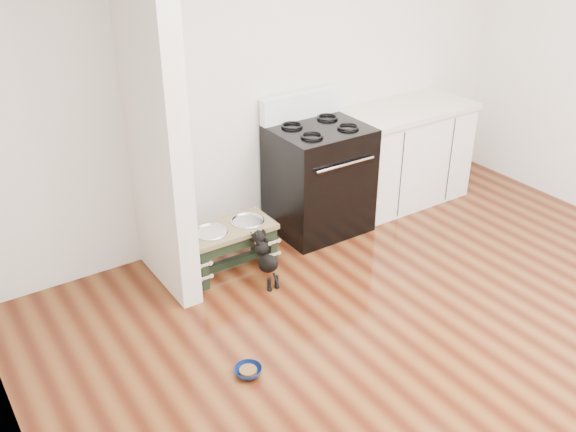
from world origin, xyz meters
name	(u,v)px	position (x,y,z in m)	size (l,w,h in m)	color
ground	(491,380)	(0.00, 0.00, 0.00)	(5.00, 5.00, 0.00)	#3F180B
room_shell	(539,130)	(0.00, 0.00, 1.62)	(5.00, 5.00, 5.00)	silver
partition_wall	(153,110)	(-1.18, 2.10, 1.35)	(0.15, 0.80, 2.70)	silver
oven_range	(318,177)	(0.25, 2.16, 0.48)	(0.76, 0.69, 1.14)	black
cabinet_run	(403,154)	(1.23, 2.18, 0.45)	(1.24, 0.64, 0.91)	white
dog_feeder	(230,239)	(-0.71, 1.98, 0.27)	(0.68, 0.36, 0.39)	black
puppy	(265,257)	(-0.59, 1.66, 0.23)	(0.12, 0.35, 0.41)	black
floor_bowl	(248,371)	(-1.22, 0.86, 0.03)	(0.20, 0.20, 0.05)	#0B1D50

